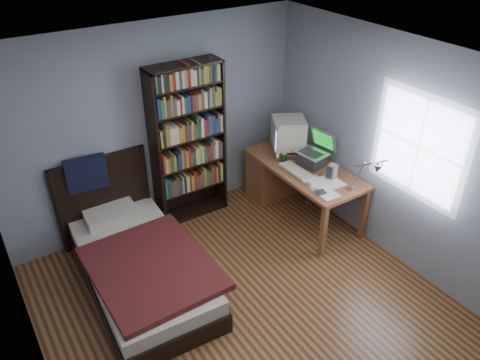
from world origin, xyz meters
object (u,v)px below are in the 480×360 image
at_px(desk_lamp, 374,170).
at_px(speaker, 332,172).
at_px(bookshelf, 188,144).
at_px(keyboard, 296,171).
at_px(soda_can, 284,157).
at_px(desk, 281,172).
at_px(bed, 137,262).
at_px(crt_monitor, 287,134).
at_px(laptop, 313,157).

xyz_separation_m(desk_lamp, speaker, (0.09, 0.66, -0.38)).
bearing_deg(bookshelf, desk_lamp, -58.24).
xyz_separation_m(keyboard, soda_can, (0.04, 0.30, 0.04)).
bearing_deg(bookshelf, desk, -17.74).
bearing_deg(bed, desk, 10.91).
distance_m(desk_lamp, bookshelf, 2.23).
height_order(speaker, soda_can, speaker).
bearing_deg(speaker, crt_monitor, 76.36).
bearing_deg(bookshelf, soda_can, -29.27).
relative_size(desk_lamp, bed, 0.27).
xyz_separation_m(desk_lamp, bookshelf, (-1.17, 1.89, -0.19)).
bearing_deg(soda_can, crt_monitor, 43.86).
bearing_deg(desk, laptop, -77.41).
height_order(crt_monitor, bookshelf, bookshelf).
bearing_deg(speaker, desk, 78.75).
height_order(desk_lamp, keyboard, desk_lamp).
relative_size(laptop, speaker, 2.37).
xyz_separation_m(laptop, soda_can, (-0.24, 0.27, -0.06)).
bearing_deg(bed, crt_monitor, 9.71).
bearing_deg(desk, desk_lamp, -90.04).
height_order(desk_lamp, bookshelf, bookshelf).
height_order(desk, laptop, laptop).
distance_m(keyboard, bookshelf, 1.36).
distance_m(crt_monitor, speaker, 0.83).
xyz_separation_m(desk_lamp, soda_can, (-0.13, 1.31, -0.42)).
height_order(desk, crt_monitor, crt_monitor).
height_order(laptop, bookshelf, bookshelf).
bearing_deg(laptop, bed, 179.01).
xyz_separation_m(laptop, bookshelf, (-1.28, 0.85, 0.16)).
distance_m(crt_monitor, laptop, 0.47).
bearing_deg(desk_lamp, desk, 89.96).
bearing_deg(bed, soda_can, 6.14).
xyz_separation_m(desk, crt_monitor, (0.04, -0.04, 0.59)).
bearing_deg(keyboard, bed, 177.95).
height_order(crt_monitor, keyboard, crt_monitor).
height_order(crt_monitor, laptop, crt_monitor).
distance_m(speaker, bed, 2.46).
bearing_deg(speaker, laptop, 70.39).
xyz_separation_m(desk, keyboard, (-0.17, -0.51, 0.33)).
height_order(keyboard, speaker, speaker).
relative_size(speaker, bookshelf, 0.09).
height_order(desk, bookshelf, bookshelf).
relative_size(crt_monitor, bed, 0.27).
distance_m(desk_lamp, speaker, 0.77).
bearing_deg(soda_can, laptop, -48.48).
relative_size(desk, crt_monitor, 2.82).
bearing_deg(soda_can, keyboard, -97.03).
relative_size(laptop, bookshelf, 0.22).
distance_m(laptop, bookshelf, 1.54).
relative_size(desk_lamp, keyboard, 1.23).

